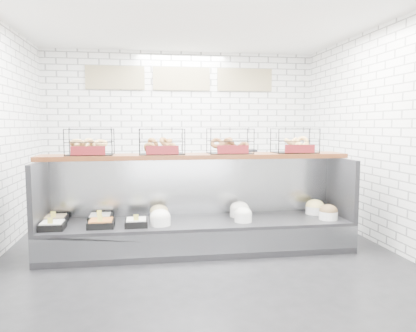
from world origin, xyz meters
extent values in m
plane|color=black|center=(0.00, 0.00, 0.00)|extent=(5.50, 5.50, 0.00)
cube|color=white|center=(0.00, 2.75, 1.50)|extent=(5.00, 0.02, 3.00)
cube|color=white|center=(2.50, 0.00, 1.50)|extent=(0.02, 5.50, 3.00)
cube|color=white|center=(0.00, 0.00, 3.00)|extent=(5.00, 5.50, 0.02)
cube|color=tan|center=(-1.20, 2.72, 2.50)|extent=(1.05, 0.03, 0.42)
cube|color=tan|center=(0.00, 2.72, 2.50)|extent=(1.05, 0.03, 0.42)
cube|color=tan|center=(1.20, 2.72, 2.50)|extent=(1.05, 0.03, 0.42)
cube|color=black|center=(0.00, 0.30, 0.20)|extent=(4.00, 0.90, 0.40)
cube|color=#93969B|center=(0.00, -0.14, 0.22)|extent=(4.00, 0.03, 0.28)
cube|color=#93969B|center=(0.00, 0.71, 0.80)|extent=(4.00, 0.08, 0.80)
cube|color=black|center=(-1.97, 0.30, 0.80)|extent=(0.06, 0.90, 0.80)
cube|color=black|center=(1.97, 0.30, 0.80)|extent=(0.06, 0.90, 0.80)
cube|color=black|center=(-1.79, 0.11, 0.44)|extent=(0.29, 0.29, 0.08)
cube|color=white|center=(-1.79, 0.11, 0.48)|extent=(0.25, 0.25, 0.04)
cube|color=#E2D54E|center=(-1.79, 0.01, 0.53)|extent=(0.06, 0.01, 0.08)
cube|color=black|center=(-1.83, 0.45, 0.44)|extent=(0.29, 0.29, 0.08)
cube|color=tan|center=(-1.83, 0.45, 0.48)|extent=(0.25, 0.25, 0.04)
cube|color=#E2D54E|center=(-1.83, 0.35, 0.53)|extent=(0.06, 0.01, 0.08)
cube|color=black|center=(-1.22, 0.14, 0.44)|extent=(0.32, 0.32, 0.08)
cube|color=orange|center=(-1.22, 0.14, 0.48)|extent=(0.27, 0.27, 0.04)
cube|color=#E2D54E|center=(-1.22, 0.03, 0.53)|extent=(0.06, 0.01, 0.08)
cube|color=black|center=(-1.27, 0.45, 0.44)|extent=(0.30, 0.30, 0.08)
cube|color=silver|center=(-1.27, 0.45, 0.48)|extent=(0.25, 0.25, 0.04)
cube|color=#E2D54E|center=(-1.27, 0.34, 0.53)|extent=(0.06, 0.01, 0.08)
cube|color=black|center=(-0.80, 0.12, 0.44)|extent=(0.28, 0.28, 0.08)
cube|color=white|center=(-0.80, 0.12, 0.48)|extent=(0.23, 0.23, 0.04)
cube|color=#E2D54E|center=(-0.80, 0.02, 0.53)|extent=(0.06, 0.01, 0.08)
cylinder|color=white|center=(-0.50, 0.12, 0.46)|extent=(0.26, 0.26, 0.11)
ellipsoid|color=white|center=(-0.50, 0.12, 0.52)|extent=(0.25, 0.25, 0.18)
cylinder|color=white|center=(-0.51, 0.44, 0.46)|extent=(0.25, 0.25, 0.11)
ellipsoid|color=#DCC887|center=(-0.51, 0.44, 0.52)|extent=(0.24, 0.24, 0.17)
cylinder|color=white|center=(0.56, 0.14, 0.46)|extent=(0.23, 0.23, 0.11)
ellipsoid|color=silver|center=(0.56, 0.14, 0.52)|extent=(0.22, 0.22, 0.15)
cylinder|color=white|center=(0.59, 0.45, 0.46)|extent=(0.26, 0.26, 0.11)
ellipsoid|color=white|center=(0.59, 0.45, 0.52)|extent=(0.26, 0.26, 0.18)
cylinder|color=white|center=(1.71, 0.10, 0.46)|extent=(0.25, 0.25, 0.11)
ellipsoid|color=brown|center=(1.71, 0.10, 0.52)|extent=(0.24, 0.24, 0.17)
cylinder|color=white|center=(1.68, 0.45, 0.46)|extent=(0.26, 0.26, 0.11)
ellipsoid|color=#F8E17E|center=(1.68, 0.45, 0.52)|extent=(0.26, 0.26, 0.18)
cube|color=#4C2310|center=(0.00, 0.52, 1.23)|extent=(4.10, 0.50, 0.06)
cube|color=black|center=(-1.38, 0.52, 1.43)|extent=(0.60, 0.38, 0.34)
cube|color=maroon|center=(-1.38, 0.32, 1.33)|extent=(0.42, 0.02, 0.11)
cube|color=black|center=(-0.46, 0.52, 1.43)|extent=(0.60, 0.38, 0.34)
cube|color=maroon|center=(-0.46, 0.32, 1.33)|extent=(0.42, 0.02, 0.11)
cube|color=black|center=(0.46, 0.52, 1.43)|extent=(0.60, 0.38, 0.34)
cube|color=maroon|center=(0.46, 0.32, 1.33)|extent=(0.42, 0.02, 0.11)
cube|color=black|center=(1.38, 0.52, 1.43)|extent=(0.60, 0.38, 0.34)
cube|color=maroon|center=(1.38, 0.32, 1.33)|extent=(0.42, 0.02, 0.11)
cube|color=#93969B|center=(0.00, 2.43, 0.45)|extent=(4.00, 0.60, 0.90)
cube|color=black|center=(-1.58, 2.41, 1.02)|extent=(0.40, 0.30, 0.24)
cube|color=silver|center=(-0.38, 2.48, 0.99)|extent=(0.35, 0.28, 0.18)
cylinder|color=#BE5E2F|center=(0.48, 2.38, 1.01)|extent=(0.09, 0.09, 0.22)
cube|color=black|center=(1.19, 2.44, 1.05)|extent=(0.30, 0.30, 0.30)
camera|label=1|loc=(-0.66, -4.87, 1.64)|focal=35.00mm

